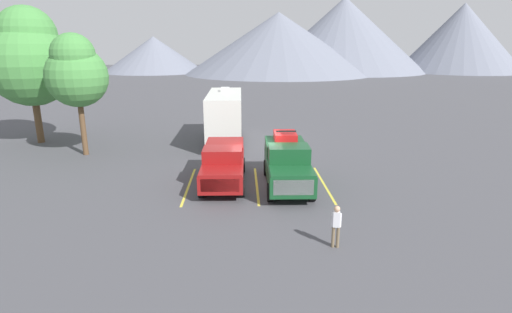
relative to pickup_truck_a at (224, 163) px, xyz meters
name	(u,v)px	position (x,y,z in m)	size (l,w,h in m)	color
ground_plane	(256,181)	(1.66, 0.10, -1.04)	(240.00, 240.00, 0.00)	#47474C
pickup_truck_a	(224,163)	(0.00, 0.00, 0.00)	(2.19, 5.51, 1.98)	maroon
pickup_truck_b	(287,162)	(3.16, -0.56, 0.16)	(2.21, 5.48, 2.63)	#144723
lot_stripe_a	(189,186)	(-1.74, -0.45, -1.04)	(0.12, 5.50, 0.01)	gold
lot_stripe_b	(257,185)	(1.66, -0.45, -1.04)	(0.12, 5.50, 0.01)	gold
lot_stripe_c	(324,184)	(5.06, -0.45, -1.04)	(0.12, 5.50, 0.01)	gold
camper_trailer_a	(225,115)	(-0.25, 8.63, 0.97)	(2.35, 8.76, 3.81)	silver
person_a	(336,224)	(4.15, -6.94, -0.15)	(0.34, 0.22, 1.54)	#726047
tree_a	(76,72)	(-9.05, 5.60, 4.18)	(3.69, 3.69, 7.49)	brown
tree_b	(29,58)	(-13.51, 9.16, 4.88)	(5.58, 5.58, 9.34)	brown
mountain_ridge	(269,42)	(7.72, 82.21, 6.20)	(156.94, 51.10, 17.93)	slate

